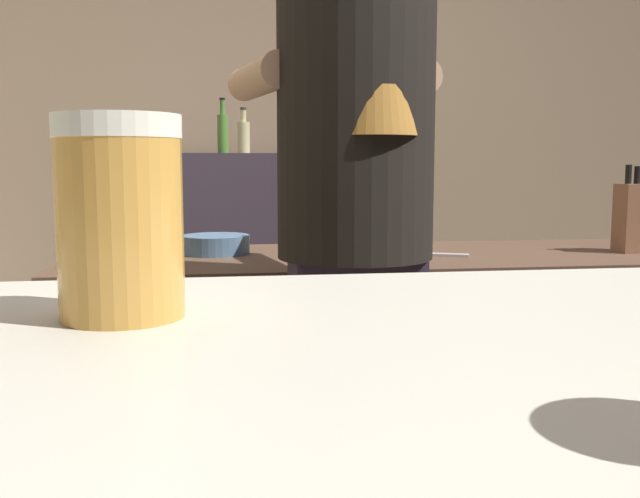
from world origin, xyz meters
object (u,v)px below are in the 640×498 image
Objects in this scene: bottle_hot_sauce at (223,132)px; bottle_soy at (244,136)px; knife_block at (635,217)px; bottle_vinegar at (293,136)px; mixing_bowl at (216,244)px; bartender at (356,217)px; bottle_olive_oil at (302,137)px; chefs_knife at (426,254)px; pint_glass_far at (120,217)px.

bottle_hot_sauce is 0.14m from bottle_soy.
knife_block is 1.63m from bottle_vinegar.
bottle_vinegar is (0.35, 1.21, 0.35)m from mixing_bowl.
bartender is at bearing -81.47° from bottle_hot_sauce.
bottle_olive_oil is (0.37, 0.06, -0.02)m from bottle_hot_sauce.
bottle_vinegar is (0.32, -0.09, -0.02)m from bottle_hot_sauce.
chefs_knife is at bearing 179.63° from knife_block.
bottle_olive_oil reaches higher than bottle_vinegar.
mixing_bowl is 0.97× the size of bottle_vinegar.
bottle_vinegar is at bearing -111.08° from bottle_olive_oil.
bottle_hot_sauce is at bearing -170.51° from bottle_olive_oil.
pint_glass_far is (-1.27, -1.44, 0.12)m from knife_block.
knife_block is 1.30× the size of bottle_vinegar.
bottle_vinegar reaches higher than knife_block.
mixing_bowl is 1.26m from bottle_soy.
bottle_olive_oil is (0.46, 2.94, 0.16)m from pint_glass_far.
bottle_olive_oil is at bearing 30.56° from bottle_soy.
mixing_bowl is 0.60m from chefs_knife.
chefs_knife is at bearing -68.84° from bottle_hot_sauce.
pint_glass_far is (-0.64, -1.45, 0.22)m from chefs_knife.
bottle_soy is at bearing 131.53° from chefs_knife.
knife_block is 1.02× the size of bottle_hot_sauce.
bartender reaches higher than knife_block.
bartender is at bearing -102.20° from chefs_knife.
pint_glass_far reaches higher than knife_block.
bartender is 1.88m from bottle_hot_sauce.
mixing_bowl is 0.96× the size of bottle_soy.
bottle_vinegar is 0.22m from bottle_soy.
mixing_bowl is 1.36m from bottle_hot_sauce.
bottle_olive_oil is 1.04× the size of bottle_vinegar.
knife_block is 1.25× the size of bottle_olive_oil.
bottle_hot_sauce is 1.25× the size of bottle_soy.
bartender is 0.99m from knife_block.
bottle_vinegar is (-0.87, 1.35, 0.28)m from knife_block.
chefs_knife is at bearing -83.14° from bottle_olive_oil.
bottle_vinegar is at bearing 3.35° from bottle_soy.
bottle_olive_oil is at bearing -14.30° from bartender.
pint_glass_far reaches higher than chefs_knife.
mixing_bowl is at bearing -91.43° from bottle_hot_sauce.
bottle_olive_oil is at bearing 81.18° from pint_glass_far.
chefs_knife is 1.41m from bottle_vinegar.
knife_block is 1.92m from pint_glass_far.
knife_block is 1.96× the size of pint_glass_far.
mixing_bowl is 1.59m from pint_glass_far.
knife_block is (0.91, 0.40, -0.04)m from bartender.
bottle_soy is (-0.46, 1.33, 0.38)m from chefs_knife.
mixing_bowl is at bearing 18.71° from bartender.
pint_glass_far reaches higher than mixing_bowl.
bottle_hot_sauce reaches higher than chefs_knife.
chefs_knife is 1.60m from pint_glass_far.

